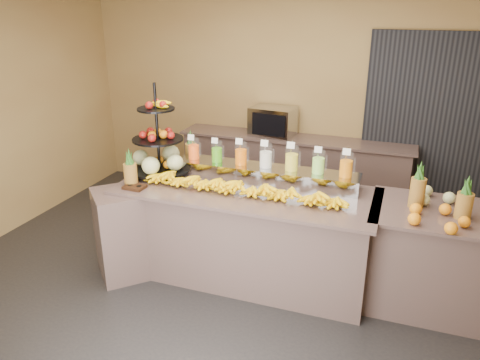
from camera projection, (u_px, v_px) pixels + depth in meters
The scene contains 20 objects.
ground at pixel (235, 289), 4.54m from camera, with size 6.00×6.00×0.00m, color black.
room_envelope at pixel (281, 83), 4.50m from camera, with size 6.04×5.02×2.82m.
buffet_counter at pixel (233, 233), 4.64m from camera, with size 2.75×1.25×0.93m.
right_counter at pixel (428, 258), 4.18m from camera, with size 1.08×0.88×0.93m.
back_ledge at pixel (293, 170), 6.35m from camera, with size 3.10×0.55×0.93m.
pitcher_tray at pixel (265, 174), 4.65m from camera, with size 1.85×0.30×0.15m, color gray.
juice_pitcher_orange_a at pixel (194, 150), 4.84m from camera, with size 0.12×0.12×0.28m.
juice_pitcher_green at pixel (217, 153), 4.76m from camera, with size 0.11×0.12×0.27m.
juice_pitcher_orange_b at pixel (241, 155), 4.67m from camera, with size 0.12×0.13×0.29m.
juice_pitcher_milk at pixel (266, 157), 4.59m from camera, with size 0.13×0.13×0.30m.
juice_pitcher_lemon at pixel (292, 160), 4.50m from camera, with size 0.13×0.13×0.31m.
juice_pitcher_lime at pixel (318, 163), 4.42m from camera, with size 0.12×0.13×0.29m.
juice_pitcher_orange_c at pixel (346, 166), 4.34m from camera, with size 0.12×0.13×0.30m.
banana_heap at pixel (242, 185), 4.37m from camera, with size 2.05×0.19×0.17m.
fruit_stand at pixel (163, 152), 4.81m from camera, with size 0.83×0.83×0.94m.
condiment_caddy at pixel (135, 187), 4.49m from camera, with size 0.20×0.15×0.03m, color black.
pineapple_left_a at pixel (130, 172), 4.53m from camera, with size 0.13×0.13×0.38m.
pineapple_left_b at pixel (191, 151), 5.12m from camera, with size 0.13×0.13×0.39m.
right_fruit_pile at pixel (437, 208), 3.87m from camera, with size 0.51×0.48×0.27m.
oven_warmer at pixel (273, 121), 6.21m from camera, with size 0.57×0.40×0.38m, color gray.
Camera 1 is at (1.35, -3.61, 2.62)m, focal length 35.00 mm.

